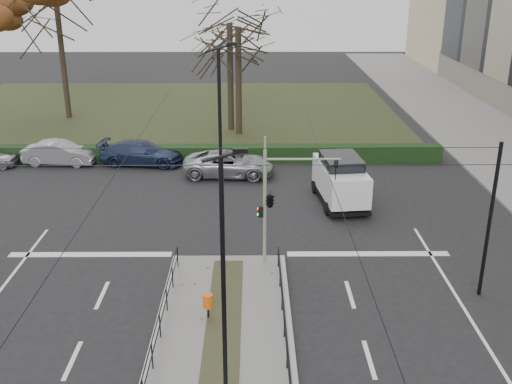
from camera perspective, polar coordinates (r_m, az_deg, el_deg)
ground at (r=21.33m, az=-3.08°, el=-12.48°), size 140.00×140.00×0.00m
median_island at (r=19.25m, az=-3.43°, el=-16.40°), size 4.40×15.00×0.14m
sidewalk_east at (r=44.81m, az=22.01°, el=4.23°), size 8.00×90.00×0.14m
park at (r=51.63m, az=-8.21°, el=7.55°), size 38.00×26.00×0.10m
hedge at (r=38.73m, az=-10.78°, el=3.63°), size 38.00×1.00×1.00m
median_railing at (r=18.63m, az=-3.51°, el=-14.36°), size 4.14×13.24×0.92m
catenary at (r=21.14m, az=-3.06°, el=-2.27°), size 20.00×34.00×6.00m
traffic_light at (r=23.97m, az=1.52°, el=-0.61°), size 3.28×1.88×4.82m
litter_bin at (r=21.13m, az=-4.61°, el=-10.34°), size 0.36×0.36×0.92m
streetlamp_median_near at (r=14.64m, az=-3.01°, el=-10.39°), size 0.65×0.13×7.82m
streetlamp_median_far at (r=23.15m, az=-3.33°, el=3.17°), size 0.75×0.15×8.96m
parked_car_second at (r=39.34m, az=-18.19°, el=3.56°), size 4.54×1.82×1.47m
parked_car_third at (r=38.01m, az=-10.86°, el=3.69°), size 5.38×2.68×1.50m
parked_car_fourth at (r=35.32m, az=-2.59°, el=2.70°), size 5.44×2.75×1.47m
white_van at (r=31.32m, az=8.04°, el=1.25°), size 2.60×5.03×2.55m
bare_tree_center at (r=44.22m, az=-2.52°, el=15.06°), size 6.97×6.97×10.31m
bare_tree_near at (r=42.98m, az=-1.72°, el=14.72°), size 5.95×5.95×10.12m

